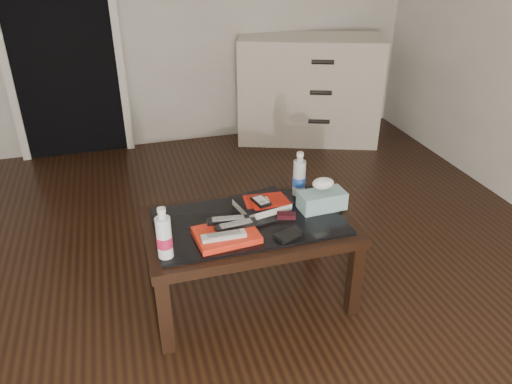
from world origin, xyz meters
TOP-DOWN VIEW (x-y plane):
  - ground at (0.00, 0.00)m, footprint 5.00×5.00m
  - doorway at (-0.40, 2.47)m, footprint 0.90×0.08m
  - coffee_table at (0.49, 0.27)m, footprint 1.00×0.60m
  - dresser at (1.57, 2.23)m, footprint 1.30×0.88m
  - magazines at (0.35, 0.16)m, footprint 0.30×0.23m
  - remote_silver at (0.33, 0.12)m, footprint 0.20×0.05m
  - remote_black_front at (0.40, 0.19)m, footprint 0.20×0.07m
  - remote_black_back at (0.38, 0.24)m, footprint 0.20×0.08m
  - textbook at (0.58, 0.37)m, footprint 0.29×0.25m
  - dvd_mailers at (0.59, 0.36)m, footprint 0.20×0.15m
  - ipod at (0.57, 0.34)m, footprint 0.09×0.12m
  - flip_phone at (0.67, 0.25)m, footprint 0.10×0.07m
  - wallet at (0.62, 0.09)m, footprint 0.14×0.11m
  - water_bottle_left at (0.07, 0.09)m, footprint 0.08×0.08m
  - water_bottle_right at (0.81, 0.46)m, footprint 0.08×0.08m
  - tissue_box at (0.87, 0.28)m, footprint 0.24×0.13m

SIDE VIEW (x-z plane):
  - ground at x=0.00m, z-range 0.00..0.00m
  - coffee_table at x=0.49m, z-range 0.17..0.63m
  - dresser at x=1.57m, z-range 0.00..0.90m
  - wallet at x=0.62m, z-range 0.46..0.48m
  - flip_phone at x=0.67m, z-range 0.46..0.48m
  - magazines at x=0.35m, z-range 0.46..0.49m
  - textbook at x=0.58m, z-range 0.46..0.51m
  - remote_silver at x=0.33m, z-range 0.49..0.51m
  - remote_black_front at x=0.40m, z-range 0.49..0.51m
  - remote_black_back at x=0.38m, z-range 0.49..0.51m
  - tissue_box at x=0.87m, z-range 0.46..0.55m
  - dvd_mailers at x=0.59m, z-range 0.51..0.51m
  - ipod at x=0.57m, z-range 0.51..0.53m
  - water_bottle_left at x=0.07m, z-range 0.46..0.70m
  - water_bottle_right at x=0.81m, z-range 0.46..0.70m
  - doorway at x=-0.40m, z-range -0.01..2.06m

